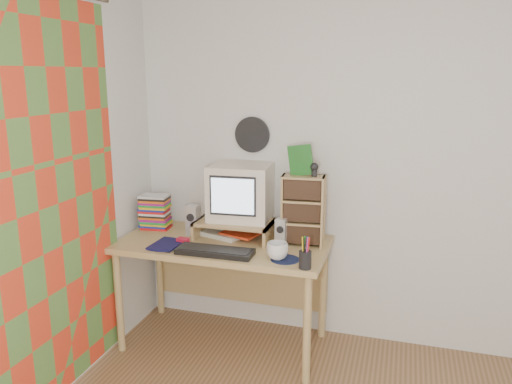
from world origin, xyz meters
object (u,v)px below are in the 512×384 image
Objects in this scene: keyboard at (215,252)px; dvd_stack at (155,210)px; crt_monitor at (240,193)px; desk at (226,257)px; diary at (155,241)px; cd_rack at (303,210)px; mug at (277,251)px.

keyboard is 0.73m from dvd_stack.
desk is at bearing -135.48° from crt_monitor.
diary is at bearing -149.70° from crt_monitor.
crt_monitor is 0.45m from cd_rack.
crt_monitor is 0.65m from diary.
mug is at bearing -49.64° from crt_monitor.
keyboard is 3.65× the size of mug.
keyboard is 1.74× the size of dvd_stack.
keyboard is (-0.04, -0.39, -0.29)m from crt_monitor.
crt_monitor is 0.67m from dvd_stack.
crt_monitor reaches higher than cd_rack.
mug is (-0.09, -0.32, -0.18)m from cd_rack.
dvd_stack is 0.61× the size of cd_rack.
dvd_stack is at bearing 176.44° from crt_monitor.
dvd_stack reaches higher than diary.
keyboard reaches higher than desk.
cd_rack is 2.13× the size of diary.
diary is (-0.84, 0.02, -0.03)m from mug.
crt_monitor is 2.99× the size of mug.
mug reaches higher than diary.
cd_rack is (0.44, -0.04, -0.08)m from crt_monitor.
diary is at bearing -167.14° from cd_rack.
dvd_stack reaches higher than keyboard.
mug is (0.36, -0.36, -0.26)m from crt_monitor.
desk is 3.05× the size of cd_rack.
diary reaches higher than keyboard.
diary is (0.17, -0.32, -0.12)m from dvd_stack.
cd_rack reaches higher than diary.
desk is 10.52× the size of mug.
dvd_stack is 2.10× the size of mug.
mug is at bearing -110.01° from cd_rack.
crt_monitor is 1.85× the size of diary.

